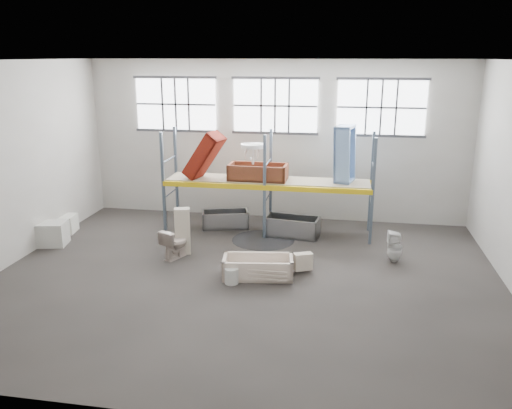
% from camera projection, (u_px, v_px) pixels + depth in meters
% --- Properties ---
extents(floor, '(12.00, 10.00, 0.10)m').
position_uv_depth(floor, '(245.00, 280.00, 12.36)').
color(floor, '#433D3A').
rests_on(floor, ground).
extents(ceiling, '(12.00, 10.00, 0.10)m').
position_uv_depth(ceiling, '(244.00, 58.00, 10.95)').
color(ceiling, silver).
rests_on(ceiling, ground).
extents(wall_back, '(12.00, 0.10, 5.00)m').
position_uv_depth(wall_back, '(275.00, 141.00, 16.43)').
color(wall_back, '#B2AEA5').
rests_on(wall_back, ground).
extents(wall_front, '(12.00, 0.10, 5.00)m').
position_uv_depth(wall_front, '(171.00, 259.00, 6.87)').
color(wall_front, '#AFABA2').
rests_on(wall_front, ground).
extents(wall_left, '(0.10, 10.00, 5.00)m').
position_uv_depth(wall_left, '(1.00, 166.00, 12.65)').
color(wall_left, beige).
rests_on(wall_left, ground).
extents(window_left, '(2.60, 0.04, 1.60)m').
position_uv_depth(window_left, '(176.00, 104.00, 16.55)').
color(window_left, white).
rests_on(window_left, wall_back).
extents(window_mid, '(2.60, 0.04, 1.60)m').
position_uv_depth(window_mid, '(275.00, 106.00, 16.02)').
color(window_mid, white).
rests_on(window_mid, wall_back).
extents(window_right, '(2.60, 0.04, 1.60)m').
position_uv_depth(window_right, '(381.00, 108.00, 15.49)').
color(window_right, white).
rests_on(window_right, wall_back).
extents(rack_upright_la, '(0.08, 0.08, 3.00)m').
position_uv_depth(rack_upright_la, '(163.00, 183.00, 15.17)').
color(rack_upright_la, slate).
rests_on(rack_upright_la, floor).
extents(rack_upright_lb, '(0.08, 0.08, 3.00)m').
position_uv_depth(rack_upright_lb, '(176.00, 174.00, 16.31)').
color(rack_upright_lb, slate).
rests_on(rack_upright_lb, floor).
extents(rack_upright_ma, '(0.08, 0.08, 3.00)m').
position_uv_depth(rack_upright_ma, '(265.00, 188.00, 14.67)').
color(rack_upright_ma, slate).
rests_on(rack_upright_ma, floor).
extents(rack_upright_mb, '(0.08, 0.08, 3.00)m').
position_uv_depth(rack_upright_mb, '(271.00, 178.00, 15.81)').
color(rack_upright_mb, slate).
rests_on(rack_upright_mb, floor).
extents(rack_upright_ra, '(0.08, 0.08, 3.00)m').
position_uv_depth(rack_upright_ra, '(373.00, 192.00, 14.18)').
color(rack_upright_ra, slate).
rests_on(rack_upright_ra, floor).
extents(rack_upright_rb, '(0.08, 0.08, 3.00)m').
position_uv_depth(rack_upright_rb, '(371.00, 182.00, 15.31)').
color(rack_upright_rb, slate).
rests_on(rack_upright_rb, floor).
extents(rack_beam_front, '(6.00, 0.10, 0.14)m').
position_uv_depth(rack_beam_front, '(265.00, 188.00, 14.67)').
color(rack_beam_front, yellow).
rests_on(rack_beam_front, floor).
extents(rack_beam_back, '(6.00, 0.10, 0.14)m').
position_uv_depth(rack_beam_back, '(271.00, 178.00, 15.81)').
color(rack_beam_back, yellow).
rests_on(rack_beam_back, floor).
extents(shelf_deck, '(5.90, 1.10, 0.03)m').
position_uv_depth(shelf_deck, '(268.00, 180.00, 15.22)').
color(shelf_deck, gray).
rests_on(shelf_deck, floor).
extents(wet_patch, '(1.80, 1.80, 0.00)m').
position_uv_depth(wet_patch, '(263.00, 240.00, 14.90)').
color(wet_patch, black).
rests_on(wet_patch, floor).
extents(bathtub_beige, '(1.75, 1.01, 0.49)m').
position_uv_depth(bathtub_beige, '(258.00, 267.00, 12.37)').
color(bathtub_beige, beige).
rests_on(bathtub_beige, floor).
extents(cistern_spare, '(0.49, 0.37, 0.42)m').
position_uv_depth(cistern_spare, '(303.00, 261.00, 12.61)').
color(cistern_spare, beige).
rests_on(cistern_spare, bathtub_beige).
extents(sink_in_tub, '(0.53, 0.53, 0.15)m').
position_uv_depth(sink_in_tub, '(264.00, 263.00, 12.86)').
color(sink_in_tub, '#C4ABA3').
rests_on(sink_in_tub, bathtub_beige).
extents(toilet_beige, '(0.73, 0.89, 0.80)m').
position_uv_depth(toilet_beige, '(175.00, 243.00, 13.49)').
color(toilet_beige, beige).
rests_on(toilet_beige, floor).
extents(cistern_tall, '(0.46, 0.36, 1.25)m').
position_uv_depth(cistern_tall, '(183.00, 231.00, 13.74)').
color(cistern_tall, beige).
rests_on(cistern_tall, floor).
extents(toilet_white, '(0.39, 0.38, 0.82)m').
position_uv_depth(toilet_white, '(395.00, 247.00, 13.22)').
color(toilet_white, white).
rests_on(toilet_white, floor).
extents(steel_tub_left, '(1.53, 1.02, 0.51)m').
position_uv_depth(steel_tub_left, '(225.00, 219.00, 15.94)').
color(steel_tub_left, '#9FA1A5').
rests_on(steel_tub_left, floor).
extents(steel_tub_right, '(1.63, 0.93, 0.57)m').
position_uv_depth(steel_tub_right, '(292.00, 226.00, 15.18)').
color(steel_tub_right, '#94979B').
rests_on(steel_tub_right, floor).
extents(rust_tub_flat, '(1.72, 0.83, 0.48)m').
position_uv_depth(rust_tub_flat, '(258.00, 172.00, 15.14)').
color(rust_tub_flat, maroon).
rests_on(rust_tub_flat, shelf_deck).
extents(rust_tub_tilted, '(1.31, 0.93, 1.44)m').
position_uv_depth(rust_tub_tilted, '(204.00, 156.00, 15.09)').
color(rust_tub_tilted, maroon).
rests_on(rust_tub_tilted, shelf_deck).
extents(sink_on_shelf, '(0.85, 0.76, 0.62)m').
position_uv_depth(sink_on_shelf, '(253.00, 163.00, 15.01)').
color(sink_on_shelf, white).
rests_on(sink_on_shelf, rust_tub_flat).
extents(blue_tub_upright, '(0.68, 0.86, 1.63)m').
position_uv_depth(blue_tub_upright, '(345.00, 154.00, 14.77)').
color(blue_tub_upright, '#769ACE').
rests_on(blue_tub_upright, shelf_deck).
extents(bucket, '(0.36, 0.36, 0.37)m').
position_uv_depth(bucket, '(232.00, 276.00, 12.02)').
color(bucket, silver).
rests_on(bucket, floor).
extents(carton_near, '(0.88, 0.79, 0.66)m').
position_uv_depth(carton_near, '(52.00, 234.00, 14.44)').
color(carton_near, beige).
rests_on(carton_near, floor).
extents(carton_far, '(0.70, 0.70, 0.52)m').
position_uv_depth(carton_far, '(65.00, 224.00, 15.51)').
color(carton_far, white).
rests_on(carton_far, floor).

